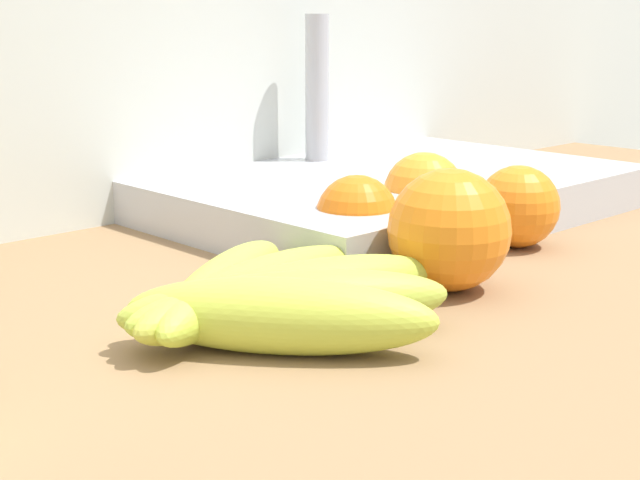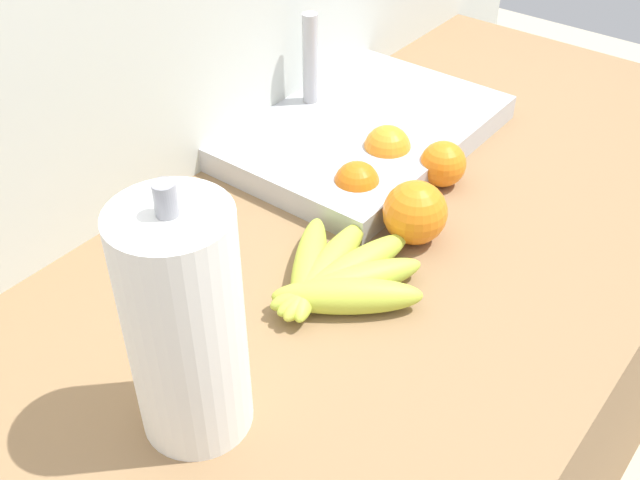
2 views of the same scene
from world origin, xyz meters
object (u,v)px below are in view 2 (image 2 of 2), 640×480
orange_back_right (387,149)px  sink_basin (363,130)px  orange_front (415,213)px  paper_towel_roll (185,326)px  banana_bunch (335,278)px  orange_right (443,164)px  orange_back_left (357,184)px

orange_back_right → sink_basin: (0.04, 0.07, -0.01)m
orange_front → paper_towel_roll: paper_towel_roll is taller
banana_bunch → orange_right: orange_right is taller
orange_right → paper_towel_roll: paper_towel_roll is taller
orange_right → sink_basin: size_ratio=0.15×
orange_back_right → orange_right: size_ratio=1.05×
paper_towel_roll → orange_back_left: bearing=12.8°
orange_right → orange_back_right: bearing=100.9°
orange_right → orange_back_left: 0.13m
banana_bunch → orange_back_right: 0.28m
orange_right → paper_towel_roll: 0.53m
orange_front → orange_right: size_ratio=1.26×
orange_right → banana_bunch: bearing=-176.3°
orange_front → orange_back_right: bearing=45.8°
orange_back_left → sink_basin: size_ratio=0.15×
orange_back_right → paper_towel_roll: paper_towel_roll is taller
orange_back_right → orange_back_left: bearing=-170.8°
orange_front → orange_back_right: 0.17m
banana_bunch → paper_towel_roll: paper_towel_roll is taller
banana_bunch → orange_back_right: bearing=21.3°
orange_back_right → sink_basin: sink_basin is taller
banana_bunch → sink_basin: bearing=29.9°
orange_front → orange_back_left: bearing=79.5°
orange_front → orange_back_left: (0.02, 0.11, -0.01)m
orange_back_right → paper_towel_roll: (-0.50, -0.11, 0.09)m
orange_right → orange_back_left: bearing=149.1°
orange_front → paper_towel_roll: 0.39m
orange_back_right → orange_back_left: size_ratio=1.09×
orange_back_right → orange_back_left: 0.10m
orange_front → orange_right: orange_front is taller
banana_bunch → orange_right: (0.28, 0.02, 0.01)m
orange_back_right → orange_right: orange_back_right is taller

